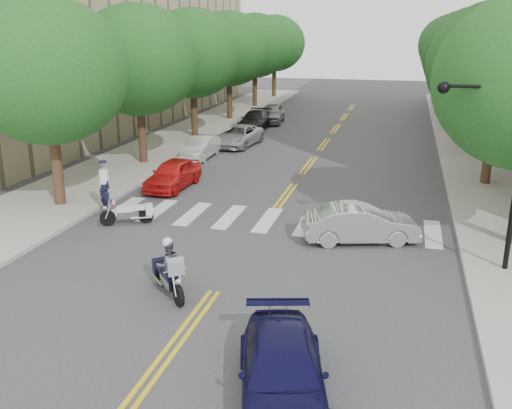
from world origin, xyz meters
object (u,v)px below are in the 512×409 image
(motorcycle_police, at_px, (168,269))
(officer_standing, at_px, (105,193))
(convertible, at_px, (361,224))
(motorcycle_parked, at_px, (132,213))
(sedan_blue, at_px, (282,372))

(motorcycle_police, xyz_separation_m, officer_standing, (-5.30, 6.10, 0.12))
(officer_standing, bearing_deg, convertible, 25.48)
(motorcycle_police, distance_m, officer_standing, 8.08)
(motorcycle_police, height_order, officer_standing, officer_standing)
(motorcycle_police, xyz_separation_m, motorcycle_parked, (-3.72, 5.20, -0.30))
(motorcycle_parked, distance_m, sedan_blue, 11.98)
(sedan_blue, bearing_deg, convertible, 69.98)
(motorcycle_police, relative_size, motorcycle_parked, 0.93)
(officer_standing, height_order, sedan_blue, officer_standing)
(motorcycle_parked, relative_size, convertible, 0.47)
(motorcycle_police, height_order, motorcycle_parked, motorcycle_police)
(officer_standing, xyz_separation_m, convertible, (10.17, -0.59, -0.22))
(motorcycle_police, xyz_separation_m, sedan_blue, (4.10, -3.88, -0.14))
(motorcycle_police, relative_size, officer_standing, 0.99)
(motorcycle_police, bearing_deg, officer_standing, -90.13)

